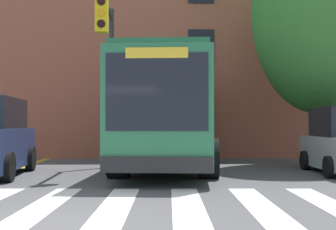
{
  "coord_description": "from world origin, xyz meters",
  "views": [
    {
      "loc": [
        1.68,
        -6.64,
        1.45
      ],
      "look_at": [
        2.24,
        8.54,
        1.75
      ],
      "focal_mm": 50.0,
      "sensor_mm": 36.0,
      "label": 1
    }
  ],
  "objects": [
    {
      "name": "lane_line_yellow_inner",
      "position": [
        -2.74,
        15.8,
        0.0
      ],
      "size": [
        0.12,
        36.0,
        0.01
      ],
      "primitive_type": "cube",
      "color": "gold",
      "rests_on": "ground"
    },
    {
      "name": "ground_plane",
      "position": [
        0.0,
        0.0,
        0.0
      ],
      "size": [
        120.0,
        120.0,
        0.0
      ],
      "primitive_type": "plane",
      "color": "#4C4C4F"
    },
    {
      "name": "city_bus",
      "position": [
        2.34,
        9.56,
        1.84
      ],
      "size": [
        3.72,
        11.98,
        3.43
      ],
      "color": "#28704C",
      "rests_on": "ground"
    },
    {
      "name": "building_facade",
      "position": [
        -1.02,
        17.2,
        4.53
      ],
      "size": [
        36.38,
        8.2,
        9.05
      ],
      "color": "#9E5642",
      "rests_on": "ground"
    },
    {
      "name": "street_tree_curbside_large",
      "position": [
        7.56,
        9.5,
        5.43
      ],
      "size": [
        6.73,
        6.88,
        9.1
      ],
      "color": "brown",
      "rests_on": "ground"
    },
    {
      "name": "lane_line_yellow_outer",
      "position": [
        -2.58,
        15.8,
        0.0
      ],
      "size": [
        0.12,
        36.0,
        0.01
      ],
      "primitive_type": "cube",
      "color": "gold",
      "rests_on": "ground"
    },
    {
      "name": "crosswalk",
      "position": [
        -0.22,
        1.8,
        0.0
      ],
      "size": [
        13.53,
        4.81,
        0.01
      ],
      "color": "white",
      "rests_on": "ground"
    },
    {
      "name": "traffic_light_overhead",
      "position": [
        0.36,
        7.77,
        3.65
      ],
      "size": [
        0.34,
        3.53,
        5.36
      ],
      "color": "#28282D",
      "rests_on": "ground"
    },
    {
      "name": "car_red_behind_bus",
      "position": [
        2.79,
        19.34,
        0.81
      ],
      "size": [
        2.12,
        4.6,
        1.79
      ],
      "color": "#AD1E1E",
      "rests_on": "ground"
    }
  ]
}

